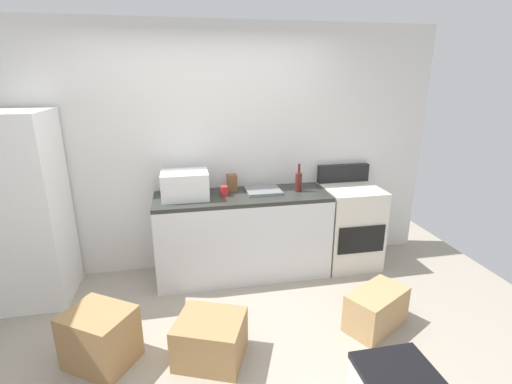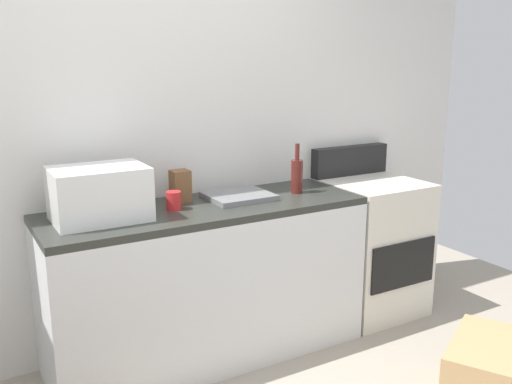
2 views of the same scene
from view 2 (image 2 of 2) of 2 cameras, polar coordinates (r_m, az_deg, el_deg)
wall_back at (r=3.24m, az=-12.79°, el=6.21°), size 5.00×0.10×2.60m
kitchen_counter at (r=3.24m, az=-4.98°, el=-9.10°), size 1.80×0.60×0.90m
stove_oven at (r=3.88m, az=11.62°, el=-5.23°), size 0.60×0.61×1.10m
microwave at (r=2.89m, az=-15.69°, el=-0.16°), size 0.46×0.34×0.27m
sink_basin at (r=3.23m, az=-1.77°, el=-0.42°), size 0.36×0.32×0.03m
wine_bottle at (r=3.36m, az=4.19°, el=1.74°), size 0.07×0.07×0.30m
coffee_mug at (r=3.02m, az=-8.39°, el=-0.88°), size 0.08×0.08×0.10m
knife_block at (r=3.18m, az=-7.72°, el=0.61°), size 0.10×0.10×0.18m
cardboard_box_small at (r=3.12m, az=22.11°, el=-16.78°), size 0.62×0.53×0.34m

